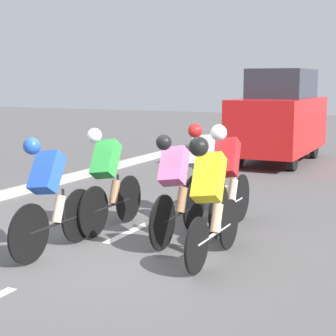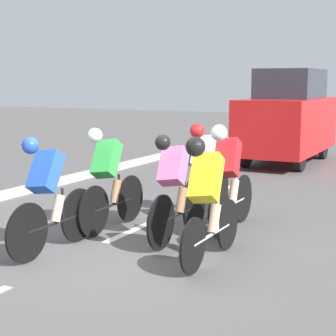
# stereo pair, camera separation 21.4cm
# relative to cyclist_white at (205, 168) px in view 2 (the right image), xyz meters

# --- Properties ---
(ground_plane) EXTENTS (60.00, 60.00, 0.00)m
(ground_plane) POSITION_rel_cyclist_white_xyz_m (0.55, 2.01, -0.77)
(ground_plane) COLOR #565454
(lane_stripe_mid) EXTENTS (0.12, 1.40, 0.01)m
(lane_stripe_mid) POSITION_rel_cyclist_white_xyz_m (0.55, 1.32, -0.77)
(lane_stripe_mid) COLOR white
(lane_stripe_mid) RESTS_ON ground
(lane_stripe_far) EXTENTS (0.12, 1.40, 0.01)m
(lane_stripe_far) POSITION_rel_cyclist_white_xyz_m (0.55, -1.88, -0.77)
(lane_stripe_far) COLOR white
(lane_stripe_far) RESTS_ON ground
(cyclist_white) EXTENTS (0.37, 1.73, 1.48)m
(cyclist_white) POSITION_rel_cyclist_white_xyz_m (0.00, 0.00, 0.00)
(cyclist_white) COLOR black
(cyclist_white) RESTS_ON ground
(cyclist_yellow) EXTENTS (0.39, 1.69, 1.51)m
(cyclist_yellow) POSITION_rel_cyclist_white_xyz_m (-0.96, 2.13, 0.03)
(cyclist_yellow) COLOR black
(cyclist_yellow) RESTS_ON ground
(cyclist_red) EXTENTS (0.40, 1.67, 1.53)m
(cyclist_red) POSITION_rel_cyclist_white_xyz_m (-0.64, 0.64, 0.03)
(cyclist_red) COLOR black
(cyclist_red) RESTS_ON ground
(cyclist_green) EXTENTS (0.39, 1.67, 1.49)m
(cyclist_green) POSITION_rel_cyclist_white_xyz_m (0.88, 1.42, -0.01)
(cyclist_green) COLOR black
(cyclist_green) RESTS_ON ground
(cyclist_pink) EXTENTS (0.39, 1.71, 1.45)m
(cyclist_pink) POSITION_rel_cyclist_white_xyz_m (-0.23, 1.50, -0.03)
(cyclist_pink) COLOR black
(cyclist_pink) RESTS_ON ground
(cyclist_blue) EXTENTS (0.38, 1.71, 1.47)m
(cyclist_blue) POSITION_rel_cyclist_white_xyz_m (0.93, 2.67, -0.02)
(cyclist_blue) COLOR black
(cyclist_blue) RESTS_ON ground
(support_car) EXTENTS (1.70, 3.98, 2.43)m
(support_car) POSITION_rel_cyclist_white_xyz_m (0.45, -6.35, 0.42)
(support_car) COLOR black
(support_car) RESTS_ON ground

